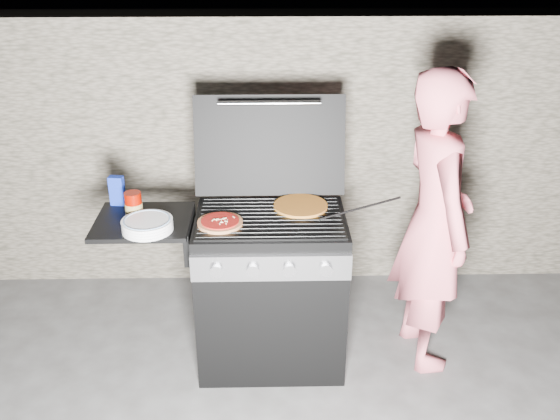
{
  "coord_description": "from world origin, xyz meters",
  "views": [
    {
      "loc": [
        -0.01,
        -2.94,
        2.36
      ],
      "look_at": [
        0.05,
        0.0,
        0.95
      ],
      "focal_mm": 40.0,
      "sensor_mm": 36.0,
      "label": 1
    }
  ],
  "objects_px": {
    "pizza_topped": "(220,222)",
    "sauce_jar": "(134,205)",
    "person": "(434,223)",
    "gas_grill": "(226,290)"
  },
  "relations": [
    {
      "from": "sauce_jar",
      "to": "pizza_topped",
      "type": "bearing_deg",
      "value": -14.18
    },
    {
      "from": "sauce_jar",
      "to": "person",
      "type": "height_order",
      "value": "person"
    },
    {
      "from": "sauce_jar",
      "to": "person",
      "type": "relative_size",
      "value": 0.08
    },
    {
      "from": "pizza_topped",
      "to": "person",
      "type": "relative_size",
      "value": 0.14
    },
    {
      "from": "pizza_topped",
      "to": "person",
      "type": "distance_m",
      "value": 1.15
    },
    {
      "from": "gas_grill",
      "to": "person",
      "type": "bearing_deg",
      "value": 1.76
    },
    {
      "from": "person",
      "to": "gas_grill",
      "type": "bearing_deg",
      "value": 83.88
    },
    {
      "from": "pizza_topped",
      "to": "sauce_jar",
      "type": "relative_size",
      "value": 1.69
    },
    {
      "from": "pizza_topped",
      "to": "sauce_jar",
      "type": "height_order",
      "value": "sauce_jar"
    },
    {
      "from": "gas_grill",
      "to": "person",
      "type": "height_order",
      "value": "person"
    }
  ]
}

